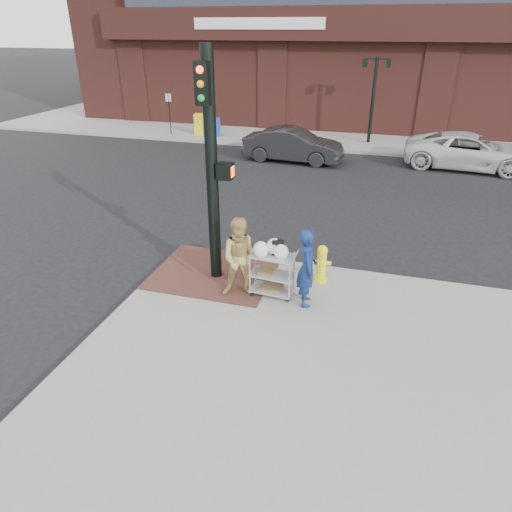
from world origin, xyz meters
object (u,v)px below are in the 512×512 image
(sedan_dark, at_px, (293,145))
(utility_cart, at_px, (272,271))
(lamp_post, at_px, (374,91))
(minivan_white, at_px, (469,151))
(pedestrian_tan, at_px, (242,258))
(woman_blue, at_px, (307,268))
(traffic_signal_pole, at_px, (212,164))
(fire_hydrant, at_px, (322,263))

(sedan_dark, distance_m, utility_cart, 11.70)
(lamp_post, bearing_deg, minivan_white, -36.31)
(utility_cart, bearing_deg, pedestrian_tan, -161.61)
(sedan_dark, bearing_deg, pedestrian_tan, -169.32)
(minivan_white, bearing_deg, sedan_dark, 102.32)
(utility_cart, bearing_deg, minivan_white, 66.77)
(lamp_post, distance_m, woman_blue, 15.89)
(woman_blue, height_order, minivan_white, woman_blue)
(traffic_signal_pole, height_order, fire_hydrant, traffic_signal_pole)
(lamp_post, bearing_deg, utility_cart, -93.80)
(woman_blue, distance_m, pedestrian_tan, 1.39)
(lamp_post, relative_size, minivan_white, 0.77)
(fire_hydrant, bearing_deg, minivan_white, 69.17)
(utility_cart, bearing_deg, woman_blue, -11.03)
(woman_blue, bearing_deg, fire_hydrant, -23.34)
(traffic_signal_pole, xyz_separation_m, woman_blue, (2.21, -0.57, -1.83))
(pedestrian_tan, height_order, fire_hydrant, pedestrian_tan)
(woman_blue, distance_m, minivan_white, 13.44)
(lamp_post, distance_m, minivan_white, 5.68)
(sedan_dark, height_order, minivan_white, minivan_white)
(sedan_dark, bearing_deg, minivan_white, -78.69)
(traffic_signal_pole, relative_size, fire_hydrant, 5.53)
(lamp_post, relative_size, pedestrian_tan, 2.23)
(lamp_post, bearing_deg, sedan_dark, -126.41)
(lamp_post, height_order, minivan_white, lamp_post)
(pedestrian_tan, height_order, utility_cart, pedestrian_tan)
(sedan_dark, distance_m, fire_hydrant, 11.05)
(traffic_signal_pole, distance_m, utility_cart, 2.58)
(lamp_post, relative_size, fire_hydrant, 4.43)
(minivan_white, distance_m, utility_cart, 13.58)
(utility_cart, bearing_deg, lamp_post, 86.20)
(woman_blue, bearing_deg, traffic_signal_pole, 61.42)
(sedan_dark, bearing_deg, lamp_post, -32.47)
(minivan_white, bearing_deg, woman_blue, 165.00)
(traffic_signal_pole, height_order, sedan_dark, traffic_signal_pole)
(pedestrian_tan, distance_m, fire_hydrant, 1.95)
(lamp_post, height_order, pedestrian_tan, lamp_post)
(traffic_signal_pole, distance_m, pedestrian_tan, 2.06)
(traffic_signal_pole, height_order, minivan_white, traffic_signal_pole)
(fire_hydrant, bearing_deg, sedan_dark, 105.46)
(utility_cart, relative_size, fire_hydrant, 1.43)
(sedan_dark, bearing_deg, traffic_signal_pole, -173.15)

